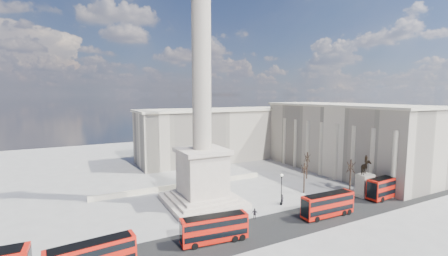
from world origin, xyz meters
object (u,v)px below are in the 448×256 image
pedestrian_walking (282,199)px  nelsons_column (202,138)px  pedestrian_crossing (255,214)px  red_bus_c (328,204)px  victorian_lamp (281,187)px  red_bus_d (388,186)px  pedestrian_standing (315,198)px  red_bus_b (215,228)px  equestrian_statue (365,182)px

pedestrian_walking → nelsons_column: bearing=124.7°
pedestrian_walking → pedestrian_crossing: (-8.74, -3.58, 0.02)m
red_bus_c → victorian_lamp: victorian_lamp is taller
red_bus_d → victorian_lamp: (-22.17, 6.64, 1.31)m
victorian_lamp → pedestrian_walking: victorian_lamp is taller
victorian_lamp → pedestrian_crossing: victorian_lamp is taller
pedestrian_walking → victorian_lamp: bearing=-175.6°
nelsons_column → pedestrian_standing: bearing=-26.4°
red_bus_d → red_bus_c: bearing=-179.4°
red_bus_b → pedestrian_walking: 19.80m
equestrian_statue → pedestrian_walking: 18.87m
red_bus_c → victorian_lamp: 9.05m
red_bus_b → pedestrian_walking: red_bus_b is taller
red_bus_c → red_bus_b: bearing=179.9°
red_bus_d → victorian_lamp: 23.18m
victorian_lamp → equestrian_statue: size_ratio=0.71×
pedestrian_walking → pedestrian_crossing: 9.44m
red_bus_b → pedestrian_crossing: size_ratio=5.16×
pedestrian_walking → pedestrian_standing: size_ratio=1.03×
red_bus_b → pedestrian_crossing: (9.48, 4.08, -1.11)m
equestrian_statue → red_bus_c: bearing=-164.1°
equestrian_statue → pedestrian_standing: 12.50m
nelsons_column → red_bus_c: (16.85, -15.87, -10.77)m
red_bus_c → pedestrian_crossing: bearing=159.8°
red_bus_c → victorian_lamp: bearing=116.9°
pedestrian_standing → pedestrian_crossing: size_ratio=0.95×
nelsons_column → red_bus_c: nelsons_column is taller
equestrian_statue → pedestrian_crossing: size_ratio=4.50×
equestrian_statue → pedestrian_walking: bearing=167.3°
pedestrian_crossing → victorian_lamp: bearing=-119.9°
victorian_lamp → pedestrian_crossing: 9.18m
red_bus_d → equestrian_statue: size_ratio=1.27×
red_bus_b → pedestrian_walking: (18.22, 7.65, -1.13)m
victorian_lamp → nelsons_column: bearing=149.3°
pedestrian_standing → pedestrian_crossing: bearing=-15.4°
victorian_lamp → equestrian_statue: (18.86, -3.79, -0.58)m
pedestrian_standing → equestrian_statue: bearing=151.7°
red_bus_b → equestrian_statue: 36.69m
red_bus_b → nelsons_column: bearing=79.7°
red_bus_b → pedestrian_standing: 24.92m
victorian_lamp → pedestrian_walking: 2.75m
red_bus_c → red_bus_d: red_bus_d is taller
victorian_lamp → red_bus_d: bearing=-16.7°
pedestrian_walking → pedestrian_standing: bearing=-47.9°
nelsons_column → pedestrian_crossing: (4.91, -11.01, -11.95)m
red_bus_c → equestrian_statue: equestrian_statue is taller
equestrian_statue → nelsons_column: bearing=160.1°
red_bus_d → pedestrian_standing: (-15.50, 4.63, -1.39)m
pedestrian_standing → red_bus_b: bearing=-7.8°
red_bus_d → pedestrian_walking: 22.74m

